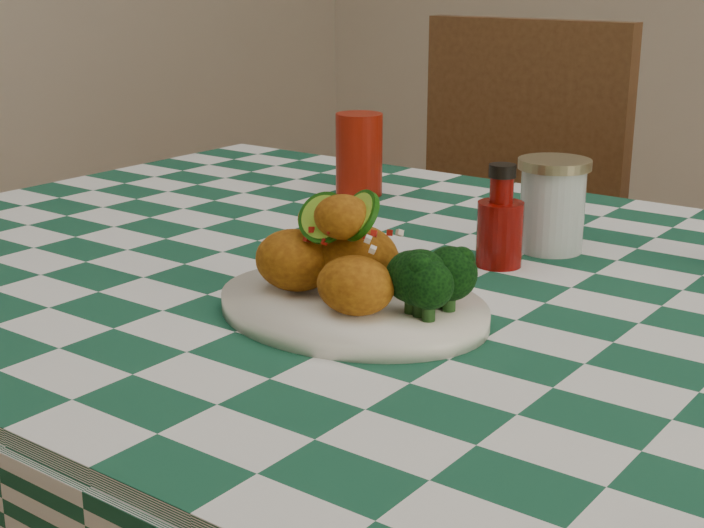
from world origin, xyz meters
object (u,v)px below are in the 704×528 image
Objects in this scene: red_tumbler at (359,154)px; mason_jar at (552,205)px; plate at (352,307)px; wooden_chair_left at (468,279)px; ketchup_bottle at (500,216)px; fried_chicken_pile at (349,248)px.

red_tumbler reaches higher than mason_jar.
red_tumbler is 0.39m from mason_jar.
wooden_chair_left is (-0.39, 0.92, -0.28)m from plate.
plate is at bearing -99.35° from mason_jar.
ketchup_bottle is (0.36, -0.20, -0.00)m from red_tumbler.
red_tumbler is at bearing 150.22° from ketchup_bottle.
fried_chicken_pile is at bearing -54.69° from red_tumbler.
red_tumbler is at bearing 125.31° from fried_chicken_pile.
wooden_chair_left is (-0.39, 0.92, -0.35)m from fried_chicken_pile.
fried_chicken_pile is at bearing 180.00° from plate.
ketchup_bottle is at bearing -102.00° from mason_jar.
plate is 0.29× the size of wooden_chair_left.
wooden_chair_left is (-0.42, 0.67, -0.34)m from ketchup_bottle.
plate is 0.35m from mason_jar.
plate is 2.54× the size of mason_jar.
ketchup_bottle reaches higher than mason_jar.
wooden_chair_left reaches higher than mason_jar.
wooden_chair_left reaches higher than ketchup_bottle.
red_tumbler is at bearing -80.72° from wooden_chair_left.
red_tumbler is 0.58m from wooden_chair_left.
fried_chicken_pile is at bearing -100.01° from mason_jar.
wooden_chair_left is (-0.07, 0.47, -0.34)m from red_tumbler.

